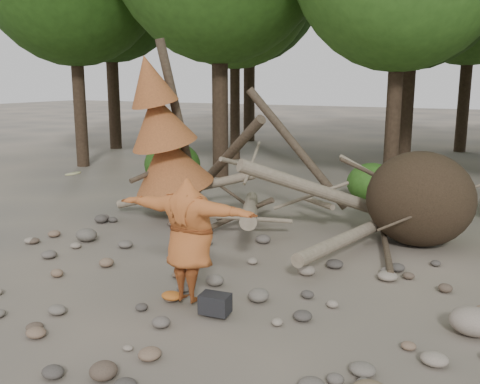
% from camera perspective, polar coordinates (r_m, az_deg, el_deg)
% --- Properties ---
extents(ground, '(120.00, 120.00, 0.00)m').
position_cam_1_polar(ground, '(8.81, -3.64, -10.86)').
color(ground, '#514C44').
rests_on(ground, ground).
extents(deadfall_pile, '(8.55, 5.24, 3.30)m').
position_cam_1_polar(deadfall_pile, '(11.68, 15.77, -0.67)').
color(deadfall_pile, '#332619').
rests_on(deadfall_pile, ground).
extents(dead_conifer, '(2.06, 2.16, 4.35)m').
position_cam_1_polar(dead_conifer, '(12.72, -8.16, 5.97)').
color(dead_conifer, '#4C3F30').
rests_on(dead_conifer, ground).
extents(bush_left, '(1.80, 1.80, 1.44)m').
position_cam_1_polar(bush_left, '(17.37, -7.23, 2.95)').
color(bush_left, '#265115').
rests_on(bush_left, ground).
extents(bush_mid, '(1.40, 1.40, 1.12)m').
position_cam_1_polar(bush_mid, '(15.42, 13.90, 0.95)').
color(bush_mid, '#32661D').
rests_on(bush_mid, ground).
extents(frisbee_thrower, '(3.65, 0.66, 1.91)m').
position_cam_1_polar(frisbee_thrower, '(8.12, -5.45, -5.13)').
color(frisbee_thrower, '#AF5827').
rests_on(frisbee_thrower, ground).
extents(backpack, '(0.46, 0.33, 0.29)m').
position_cam_1_polar(backpack, '(8.00, -2.67, -12.20)').
color(backpack, black).
rests_on(backpack, ground).
extents(cloth_green, '(0.41, 0.34, 0.15)m').
position_cam_1_polar(cloth_green, '(8.33, -3.04, -11.70)').
color(cloth_green, '#2C6B2A').
rests_on(cloth_green, ground).
extents(cloth_orange, '(0.34, 0.28, 0.12)m').
position_cam_1_polar(cloth_orange, '(8.55, -7.30, -11.23)').
color(cloth_orange, '#AD591D').
rests_on(cloth_orange, ground).
extents(boulder_mid_right, '(0.63, 0.57, 0.38)m').
position_cam_1_polar(boulder_mid_right, '(8.11, 23.61, -12.53)').
color(boulder_mid_right, gray).
rests_on(boulder_mid_right, ground).
extents(boulder_mid_left, '(0.47, 0.42, 0.28)m').
position_cam_1_polar(boulder_mid_left, '(11.95, -16.07, -4.42)').
color(boulder_mid_left, '#605A51').
rests_on(boulder_mid_left, ground).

